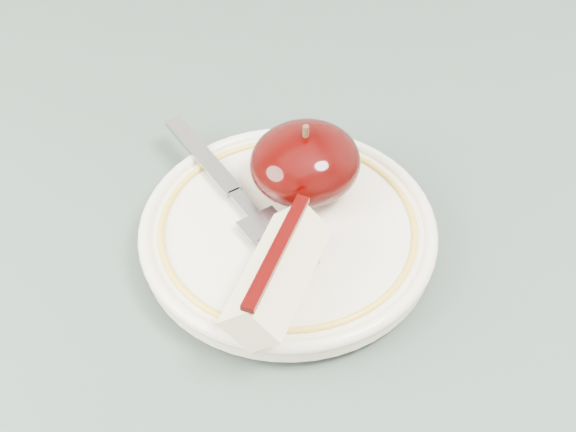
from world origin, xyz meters
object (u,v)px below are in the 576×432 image
apple_half (305,162)px  table (216,412)px  fork (235,194)px  plate (288,231)px

apple_half → table: bearing=-151.1°
table → apple_half: (0.11, 0.06, 0.13)m
apple_half → fork: apple_half is taller
table → fork: bearing=49.8°
table → apple_half: 0.18m
table → plate: plate is taller
table → plate: (0.08, 0.04, 0.10)m
apple_half → fork: (-0.04, 0.02, -0.02)m
table → plate: 0.13m
table → plate: bearing=24.0°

